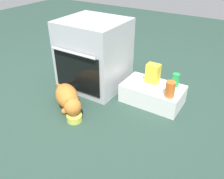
{
  "coord_description": "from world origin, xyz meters",
  "views": [
    {
      "loc": [
        1.29,
        -1.29,
        1.25
      ],
      "look_at": [
        0.4,
        0.11,
        0.25
      ],
      "focal_mm": 37.36,
      "sensor_mm": 36.0,
      "label": 1
    }
  ],
  "objects_px": {
    "soda_can": "(176,80)",
    "sauce_jar": "(170,89)",
    "food_bowl": "(74,117)",
    "pantry_cabinet": "(152,94)",
    "oven": "(94,54)",
    "cat": "(68,98)",
    "snack_bag": "(153,73)"
  },
  "relations": [
    {
      "from": "food_bowl",
      "to": "cat",
      "type": "xyz_separation_m",
      "value": [
        -0.16,
        0.11,
        0.08
      ]
    },
    {
      "from": "food_bowl",
      "to": "cat",
      "type": "distance_m",
      "value": 0.21
    },
    {
      "from": "soda_can",
      "to": "oven",
      "type": "bearing_deg",
      "value": -171.53
    },
    {
      "from": "oven",
      "to": "food_bowl",
      "type": "bearing_deg",
      "value": -70.28
    },
    {
      "from": "food_bowl",
      "to": "pantry_cabinet",
      "type": "bearing_deg",
      "value": 54.57
    },
    {
      "from": "pantry_cabinet",
      "to": "sauce_jar",
      "type": "relative_size",
      "value": 3.93
    },
    {
      "from": "oven",
      "to": "cat",
      "type": "distance_m",
      "value": 0.54
    },
    {
      "from": "soda_can",
      "to": "cat",
      "type": "bearing_deg",
      "value": -141.31
    },
    {
      "from": "oven",
      "to": "soda_can",
      "type": "xyz_separation_m",
      "value": [
        0.82,
        0.12,
        -0.11
      ]
    },
    {
      "from": "sauce_jar",
      "to": "soda_can",
      "type": "bearing_deg",
      "value": 95.95
    },
    {
      "from": "oven",
      "to": "cat",
      "type": "bearing_deg",
      "value": -83.69
    },
    {
      "from": "cat",
      "to": "soda_can",
      "type": "bearing_deg",
      "value": 72.39
    },
    {
      "from": "pantry_cabinet",
      "to": "food_bowl",
      "type": "bearing_deg",
      "value": -125.43
    },
    {
      "from": "soda_can",
      "to": "snack_bag",
      "type": "distance_m",
      "value": 0.21
    },
    {
      "from": "pantry_cabinet",
      "to": "snack_bag",
      "type": "relative_size",
      "value": 3.06
    },
    {
      "from": "pantry_cabinet",
      "to": "cat",
      "type": "distance_m",
      "value": 0.78
    },
    {
      "from": "food_bowl",
      "to": "snack_bag",
      "type": "xyz_separation_m",
      "value": [
        0.4,
        0.67,
        0.23
      ]
    },
    {
      "from": "soda_can",
      "to": "sauce_jar",
      "type": "bearing_deg",
      "value": -84.05
    },
    {
      "from": "snack_bag",
      "to": "cat",
      "type": "bearing_deg",
      "value": -134.68
    },
    {
      "from": "soda_can",
      "to": "snack_bag",
      "type": "relative_size",
      "value": 0.67
    },
    {
      "from": "sauce_jar",
      "to": "food_bowl",
      "type": "bearing_deg",
      "value": -140.33
    },
    {
      "from": "oven",
      "to": "soda_can",
      "type": "distance_m",
      "value": 0.83
    },
    {
      "from": "cat",
      "to": "pantry_cabinet",
      "type": "bearing_deg",
      "value": 74.13
    },
    {
      "from": "food_bowl",
      "to": "soda_can",
      "type": "distance_m",
      "value": 0.96
    },
    {
      "from": "sauce_jar",
      "to": "pantry_cabinet",
      "type": "bearing_deg",
      "value": 152.65
    },
    {
      "from": "food_bowl",
      "to": "oven",
      "type": "bearing_deg",
      "value": 109.72
    },
    {
      "from": "cat",
      "to": "soda_can",
      "type": "xyz_separation_m",
      "value": [
        0.76,
        0.61,
        0.12
      ]
    },
    {
      "from": "pantry_cabinet",
      "to": "food_bowl",
      "type": "height_order",
      "value": "pantry_cabinet"
    },
    {
      "from": "oven",
      "to": "cat",
      "type": "height_order",
      "value": "oven"
    },
    {
      "from": "food_bowl",
      "to": "sauce_jar",
      "type": "xyz_separation_m",
      "value": [
        0.62,
        0.52,
        0.21
      ]
    },
    {
      "from": "pantry_cabinet",
      "to": "food_bowl",
      "type": "xyz_separation_m",
      "value": [
        -0.44,
        -0.61,
        -0.05
      ]
    },
    {
      "from": "cat",
      "to": "soda_can",
      "type": "relative_size",
      "value": 4.99
    }
  ]
}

